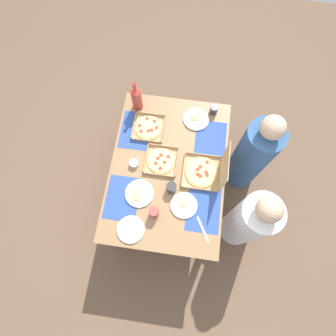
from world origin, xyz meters
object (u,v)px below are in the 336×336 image
object	(u,v)px
pizza_box_corner_right	(149,128)
diner_right_seat	(248,221)
cup_clear_left	(154,212)
pizza_box_center	(206,171)
condiment_bowl	(134,163)
cup_spare	(214,110)
soda_bottle	(137,98)
plate_far_right	(139,194)
plate_middle	(184,205)
pizza_box_corner_left	(161,161)
cup_clear_right	(171,188)
diner_left_seat	(252,156)
plate_near_right	(196,119)
plate_far_left	(131,229)

from	to	relation	value
pizza_box_corner_right	diner_right_seat	world-z (taller)	diner_right_seat
diner_right_seat	cup_clear_left	bearing A→B (deg)	-83.79
pizza_box_center	condiment_bowl	xyz separation A→B (m)	(0.01, -0.59, -0.03)
cup_spare	pizza_box_corner_right	bearing A→B (deg)	-66.25
soda_bottle	condiment_bowl	size ratio (longest dim) A/B	4.42
cup_clear_left	pizza_box_corner_right	bearing A→B (deg)	-167.10
plate_far_right	cup_clear_left	size ratio (longest dim) A/B	2.09
condiment_bowl	plate_middle	bearing A→B (deg)	57.76
pizza_box_corner_left	diner_right_seat	world-z (taller)	diner_right_seat
cup_clear_right	diner_left_seat	world-z (taller)	diner_left_seat
pizza_box_corner_right	plate_middle	world-z (taller)	pizza_box_corner_right
plate_near_right	diner_right_seat	xyz separation A→B (m)	(0.78, 0.55, -0.24)
cup_clear_right	diner_right_seat	xyz separation A→B (m)	(0.13, 0.68, -0.28)
pizza_box_corner_left	diner_left_seat	bearing A→B (deg)	107.47
diner_left_seat	diner_right_seat	world-z (taller)	diner_left_seat
plate_far_right	soda_bottle	bearing A→B (deg)	-169.19
pizza_box_center	cup_clear_left	size ratio (longest dim) A/B	3.08
pizza_box_corner_right	cup_clear_right	distance (m)	0.58
plate_far_left	cup_spare	bearing A→B (deg)	154.42
cup_spare	pizza_box_center	bearing A→B (deg)	-1.13
cup_spare	diner_left_seat	world-z (taller)	diner_left_seat
plate_near_right	cup_clear_right	xyz separation A→B (m)	(0.66, -0.13, 0.04)
condiment_bowl	diner_right_seat	bearing A→B (deg)	73.83
pizza_box_corner_right	condiment_bowl	world-z (taller)	condiment_bowl
pizza_box_corner_left	plate_middle	world-z (taller)	pizza_box_corner_left
pizza_box_center	plate_middle	world-z (taller)	pizza_box_center
plate_near_right	diner_right_seat	bearing A→B (deg)	35.27
condiment_bowl	diner_left_seat	world-z (taller)	diner_left_seat
condiment_bowl	pizza_box_corner_left	bearing A→B (deg)	105.30
plate_middle	cup_clear_left	bearing A→B (deg)	-66.02
plate_far_right	diner_left_seat	bearing A→B (deg)	120.68
pizza_box_corner_left	soda_bottle	distance (m)	0.58
plate_far_left	diner_left_seat	bearing A→B (deg)	131.55
cup_clear_left	diner_left_seat	world-z (taller)	diner_left_seat
plate_near_right	cup_clear_right	size ratio (longest dim) A/B	2.38
soda_bottle	diner_right_seat	bearing A→B (deg)	52.04
plate_middle	diner_left_seat	bearing A→B (deg)	136.27
plate_near_right	condiment_bowl	xyz separation A→B (m)	(0.49, -0.46, 0.01)
pizza_box_corner_left	soda_bottle	size ratio (longest dim) A/B	0.81
diner_right_seat	pizza_box_corner_right	bearing A→B (deg)	-123.94
cup_spare	condiment_bowl	xyz separation A→B (m)	(0.58, -0.60, -0.02)
plate_middle	condiment_bowl	xyz separation A→B (m)	(-0.28, -0.45, 0.01)
pizza_box_center	plate_far_left	distance (m)	0.75
soda_bottle	diner_right_seat	world-z (taller)	diner_right_seat
pizza_box_center	plate_far_right	distance (m)	0.56
pizza_box_corner_right	cup_spare	size ratio (longest dim) A/B	3.09
plate_far_left	diner_left_seat	distance (m)	1.28
cup_spare	diner_right_seat	distance (m)	1.01
pizza_box_corner_right	diner_left_seat	size ratio (longest dim) A/B	0.22
pizza_box_corner_right	cup_spare	distance (m)	0.59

